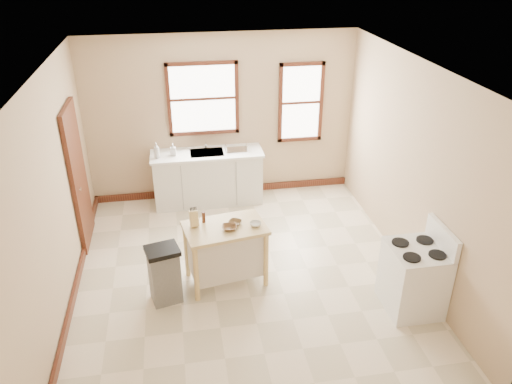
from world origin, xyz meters
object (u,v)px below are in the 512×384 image
knife_block (194,219)px  gas_stove (415,269)px  soap_bottle_a (157,150)px  trash_bin (165,275)px  bowl_a (229,227)px  soap_bottle_b (173,149)px  dish_rack (236,148)px  pepper_grinder (204,217)px  bowl_b (235,222)px  bowl_c (256,224)px  kitchen_island (226,254)px

knife_block → gas_stove: size_ratio=0.18×
soap_bottle_a → trash_bin: (0.05, -2.45, -0.66)m
bowl_a → soap_bottle_b: bearing=105.4°
dish_rack → bowl_a: size_ratio=1.93×
soap_bottle_b → gas_stove: (2.77, -3.16, -0.46)m
soap_bottle_b → bowl_a: (0.64, -2.32, -0.16)m
soap_bottle_b → pepper_grinder: size_ratio=1.35×
pepper_grinder → soap_bottle_a: bearing=106.4°
dish_rack → gas_stove: bearing=-63.4°
knife_block → soap_bottle_a: bearing=91.9°
trash_bin → soap_bottle_b: bearing=71.6°
bowl_b → pepper_grinder: bearing=164.6°
dish_rack → bowl_b: 2.25m
soap_bottle_a → bowl_a: size_ratio=1.36×
soap_bottle_a → knife_block: soap_bottle_a is taller
soap_bottle_a → gas_stove: soap_bottle_a is taller
soap_bottle_a → pepper_grinder: soap_bottle_a is taller
soap_bottle_b → bowl_c: bearing=-61.8°
soap_bottle_a → pepper_grinder: size_ratio=1.71×
dish_rack → pepper_grinder: bearing=-110.4°
pepper_grinder → bowl_a: 0.38m
bowl_b → kitchen_island: bearing=-162.0°
bowl_b → knife_block: bearing=175.8°
bowl_a → trash_bin: bearing=-166.7°
kitchen_island → soap_bottle_b: bearing=94.8°
bowl_b → bowl_c: size_ratio=1.09×
soap_bottle_b → soap_bottle_a: bearing=-161.3°
gas_stove → bowl_a: bearing=158.4°
dish_rack → knife_block: bearing=-112.8°
pepper_grinder → gas_stove: bearing=-23.7°
dish_rack → bowl_c: dish_rack is taller
bowl_c → gas_stove: gas_stove is taller
pepper_grinder → gas_stove: size_ratio=0.13×
kitchen_island → gas_stove: size_ratio=0.91×
soap_bottle_a → pepper_grinder: bearing=-86.3°
knife_block → dish_rack: bearing=58.4°
soap_bottle_a → kitchen_island: soap_bottle_a is taller
knife_block → bowl_c: knife_block is taller
knife_block → bowl_c: 0.78m
soap_bottle_b → bowl_b: (0.73, -2.20, -0.16)m
gas_stove → bowl_c: bearing=154.3°
kitchen_island → bowl_a: size_ratio=5.45×
dish_rack → pepper_grinder: 2.23m
bowl_b → gas_stove: gas_stove is taller
bowl_a → gas_stove: (2.13, -0.84, -0.30)m
soap_bottle_b → dish_rack: size_ratio=0.56×
pepper_grinder → bowl_c: size_ratio=1.00×
soap_bottle_a → bowl_b: (0.99, -2.13, -0.19)m
knife_block → pepper_grinder: (0.13, 0.07, -0.03)m
soap_bottle_a → bowl_b: bearing=-77.9°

